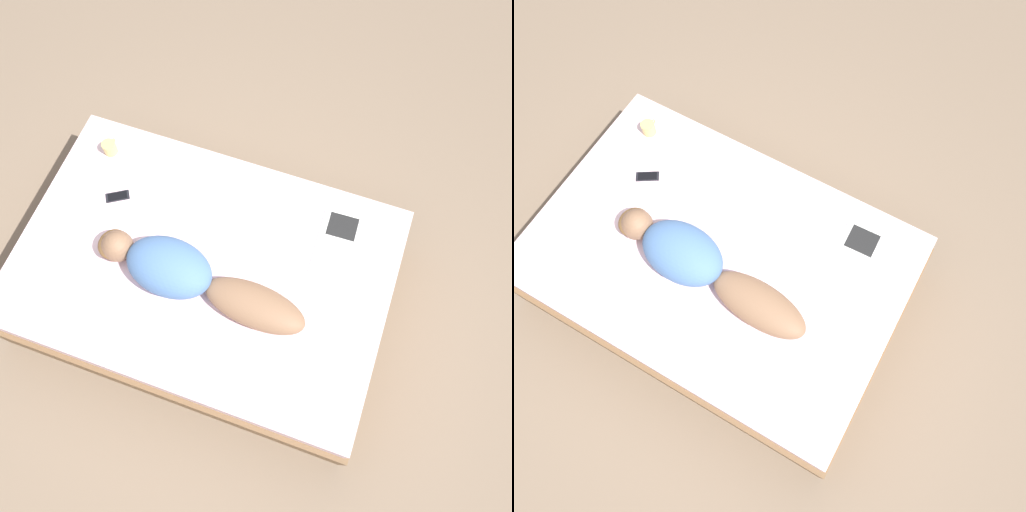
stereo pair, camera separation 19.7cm
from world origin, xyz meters
TOP-DOWN VIEW (x-y plane):
  - ground_plane at (0.00, 0.00)m, footprint 12.00×12.00m
  - bed at (0.00, 0.00)m, footprint 1.59×2.33m
  - person at (-0.14, 0.03)m, footprint 0.40×1.33m
  - open_magazine at (0.40, -0.74)m, footprint 0.51×0.28m
  - coffee_mug at (0.54, 0.87)m, footprint 0.12×0.09m
  - cell_phone at (0.24, 0.69)m, footprint 0.14×0.16m

SIDE VIEW (x-z plane):
  - ground_plane at x=0.00m, z-range 0.00..0.00m
  - bed at x=0.00m, z-range 0.00..0.54m
  - open_magazine at x=0.40m, z-range 0.55..0.56m
  - cell_phone at x=0.24m, z-range 0.55..0.56m
  - coffee_mug at x=0.54m, z-range 0.55..0.64m
  - person at x=-0.14m, z-range 0.53..0.77m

